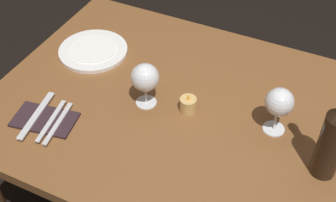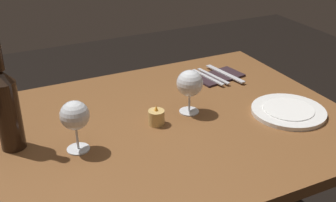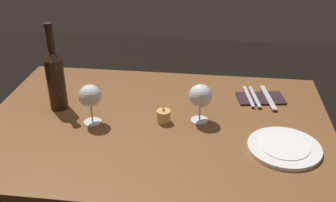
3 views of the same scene
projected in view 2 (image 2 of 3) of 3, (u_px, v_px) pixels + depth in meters
The scene contains 10 objects.
dining_table at pixel (150, 151), 1.40m from camera, with size 1.30×0.90×0.74m.
wine_glass_left at pixel (75, 116), 1.19m from camera, with size 0.08×0.08×0.15m.
wine_glass_right at pixel (190, 84), 1.40m from camera, with size 0.09×0.09×0.15m.
wine_bottle at pixel (7, 107), 1.20m from camera, with size 0.07×0.07×0.35m.
votive_candle at pixel (156, 118), 1.36m from camera, with size 0.05×0.05×0.07m.
dinner_plate at pixel (288, 111), 1.44m from camera, with size 0.25×0.25×0.02m.
folded_napkin at pixel (218, 76), 1.70m from camera, with size 0.21×0.14×0.01m.
fork_inner at pixel (213, 76), 1.69m from camera, with size 0.04×0.18×0.00m.
fork_outer at pixel (208, 77), 1.68m from camera, with size 0.04×0.18×0.00m.
table_knife at pixel (225, 74), 1.71m from camera, with size 0.05×0.21×0.00m.
Camera 2 is at (-0.46, -1.08, 1.42)m, focal length 46.18 mm.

